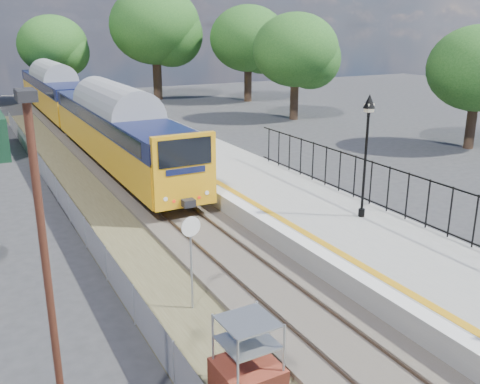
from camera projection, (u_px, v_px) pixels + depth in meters
ground at (350, 359)px, 13.11m from camera, size 120.00×120.00×0.00m
track_bed at (184, 231)px, 21.05m from camera, size 5.90×80.00×0.29m
platform at (307, 216)px, 21.60m from camera, size 5.00×70.00×0.90m
platform_edge at (263, 213)px, 20.55m from camera, size 0.90×70.00×0.01m
victorian_lamp_north at (368, 128)px, 19.25m from camera, size 0.44×0.44×4.60m
palisade_fence at (469, 218)px, 17.36m from camera, size 0.12×26.00×2.00m
wire_fence at (74, 216)px, 21.20m from camera, size 0.06×52.00×1.20m
tree_line at (64, 40)px, 47.23m from camera, size 56.80×43.80×11.88m
train at (78, 105)px, 38.57m from camera, size 2.82×40.83×3.51m
brick_plinth at (248, 364)px, 11.27m from camera, size 1.32×1.32×2.07m
speed_sign at (191, 247)px, 14.78m from camera, size 0.58×0.12×2.87m
carpark_lamp at (49, 293)px, 7.97m from camera, size 0.25×0.50×7.02m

